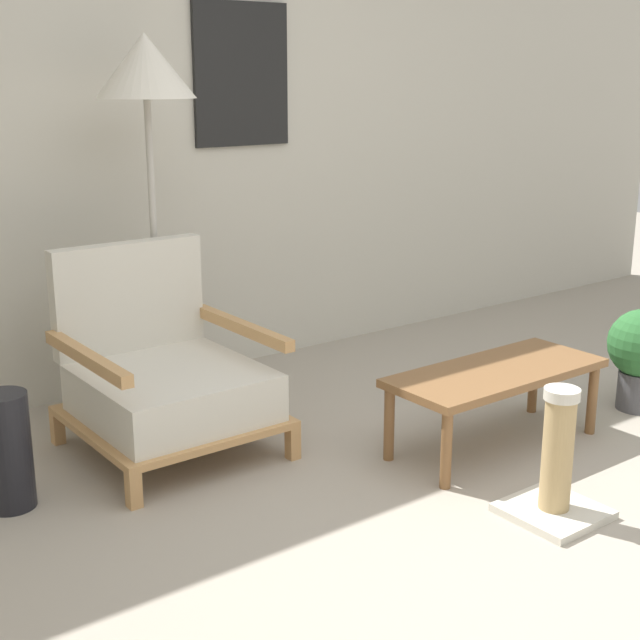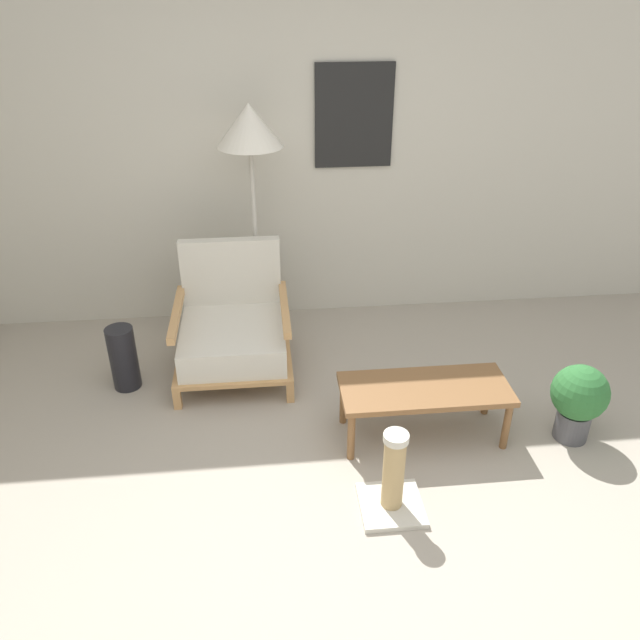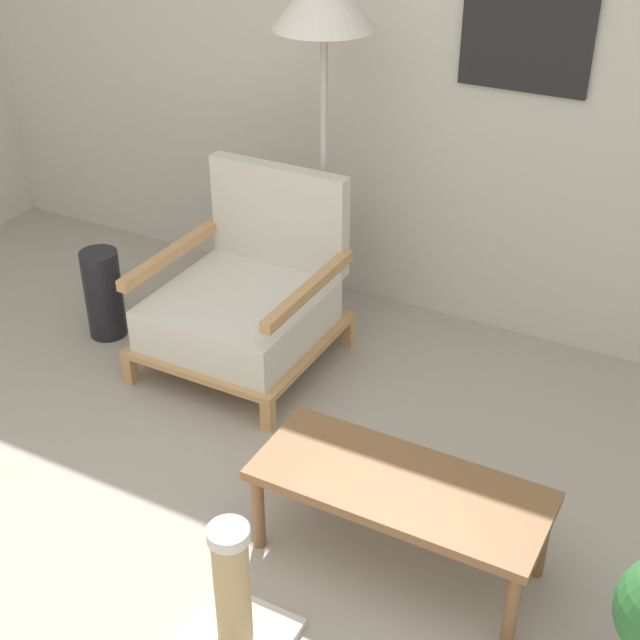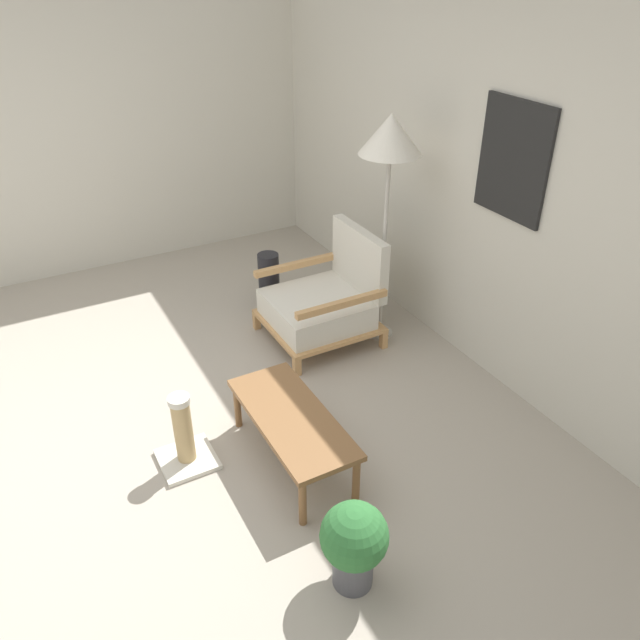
{
  "view_description": "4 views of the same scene",
  "coord_description": "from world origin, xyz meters",
  "px_view_note": "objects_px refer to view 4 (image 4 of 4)",
  "views": [
    {
      "loc": [
        -2.19,
        -1.55,
        1.55
      ],
      "look_at": [
        -0.01,
        1.33,
        0.55
      ],
      "focal_mm": 50.0,
      "sensor_mm": 36.0,
      "label": 1
    },
    {
      "loc": [
        -0.35,
        -2.04,
        2.46
      ],
      "look_at": [
        -0.01,
        1.33,
        0.55
      ],
      "focal_mm": 35.0,
      "sensor_mm": 36.0,
      "label": 2
    },
    {
      "loc": [
        1.38,
        -1.25,
        2.33
      ],
      "look_at": [
        -0.01,
        1.33,
        0.55
      ],
      "focal_mm": 50.0,
      "sensor_mm": 36.0,
      "label": 3
    },
    {
      "loc": [
        3.08,
        -0.35,
        2.7
      ],
      "look_at": [
        -0.01,
        1.33,
        0.55
      ],
      "focal_mm": 35.0,
      "sensor_mm": 36.0,
      "label": 4
    }
  ],
  "objects_px": {
    "potted_plant": "(354,542)",
    "floor_lamp": "(390,142)",
    "coffee_table": "(292,421)",
    "scratching_post": "(185,439)",
    "armchair": "(324,301)",
    "vase": "(269,278)"
  },
  "relations": [
    {
      "from": "vase",
      "to": "potted_plant",
      "type": "bearing_deg",
      "value": -16.53
    },
    {
      "from": "vase",
      "to": "armchair",
      "type": "bearing_deg",
      "value": 11.32
    },
    {
      "from": "armchair",
      "to": "potted_plant",
      "type": "height_order",
      "value": "armchair"
    },
    {
      "from": "armchair",
      "to": "scratching_post",
      "type": "xyz_separation_m",
      "value": [
        0.83,
        -1.4,
        -0.14
      ]
    },
    {
      "from": "floor_lamp",
      "to": "vase",
      "type": "xyz_separation_m",
      "value": [
        -0.91,
        -0.54,
        -1.31
      ]
    },
    {
      "from": "coffee_table",
      "to": "armchair",
      "type": "bearing_deg",
      "value": 143.28
    },
    {
      "from": "armchair",
      "to": "coffee_table",
      "type": "relative_size",
      "value": 0.86
    },
    {
      "from": "floor_lamp",
      "to": "scratching_post",
      "type": "distance_m",
      "value": 2.35
    },
    {
      "from": "floor_lamp",
      "to": "potted_plant",
      "type": "height_order",
      "value": "floor_lamp"
    },
    {
      "from": "armchair",
      "to": "vase",
      "type": "height_order",
      "value": "armchair"
    },
    {
      "from": "armchair",
      "to": "coffee_table",
      "type": "xyz_separation_m",
      "value": [
        1.13,
        -0.84,
        -0.01
      ]
    },
    {
      "from": "coffee_table",
      "to": "floor_lamp",
      "type": "bearing_deg",
      "value": 127.25
    },
    {
      "from": "potted_plant",
      "to": "armchair",
      "type": "bearing_deg",
      "value": 154.6
    },
    {
      "from": "armchair",
      "to": "scratching_post",
      "type": "relative_size",
      "value": 1.74
    },
    {
      "from": "floor_lamp",
      "to": "coffee_table",
      "type": "height_order",
      "value": "floor_lamp"
    },
    {
      "from": "armchair",
      "to": "potted_plant",
      "type": "bearing_deg",
      "value": -25.4
    },
    {
      "from": "coffee_table",
      "to": "scratching_post",
      "type": "xyz_separation_m",
      "value": [
        -0.3,
        -0.56,
        -0.13
      ]
    },
    {
      "from": "potted_plant",
      "to": "floor_lamp",
      "type": "bearing_deg",
      "value": 143.46
    },
    {
      "from": "scratching_post",
      "to": "coffee_table",
      "type": "bearing_deg",
      "value": 62.16
    },
    {
      "from": "vase",
      "to": "coffee_table",
      "type": "bearing_deg",
      "value": -20.63
    },
    {
      "from": "coffee_table",
      "to": "scratching_post",
      "type": "height_order",
      "value": "scratching_post"
    },
    {
      "from": "vase",
      "to": "potted_plant",
      "type": "height_order",
      "value": "potted_plant"
    }
  ]
}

